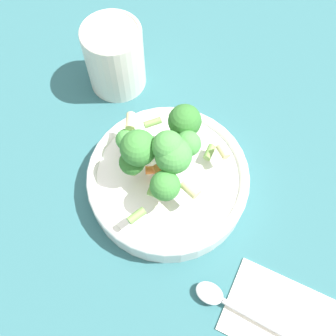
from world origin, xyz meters
The scene contains 6 objects.
ground_plane centered at (0.00, 0.00, 0.00)m, with size 3.00×3.00×0.00m, color #2D6066.
bowl centered at (0.00, 0.00, 0.02)m, with size 0.22×0.22×0.04m.
pasta_salad centered at (0.00, -0.01, 0.10)m, with size 0.16×0.14×0.09m.
cup centered at (-0.07, -0.19, 0.06)m, with size 0.09×0.09×0.11m.
napkin centered at (0.01, 0.23, 0.00)m, with size 0.14×0.17×0.01m.
spoon centered at (0.05, 0.18, 0.01)m, with size 0.07×0.16×0.01m.
Camera 1 is at (0.15, 0.17, 0.52)m, focal length 42.00 mm.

